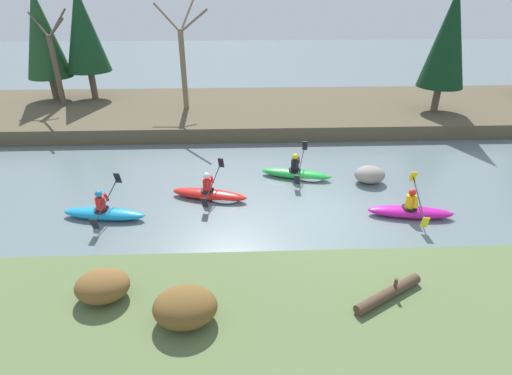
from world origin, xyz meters
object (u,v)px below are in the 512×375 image
(driftwood_log, at_px, (388,294))
(boulder_midstream, at_px, (370,175))
(kayaker_lead, at_px, (411,211))
(kayaker_middle, at_px, (299,173))
(kayaker_far_back, at_px, (104,212))
(kayaker_trailing, at_px, (212,194))

(driftwood_log, bearing_deg, boulder_midstream, 45.76)
(kayaker_lead, relative_size, boulder_midstream, 2.42)
(kayaker_middle, distance_m, driftwood_log, 7.38)
(kayaker_lead, distance_m, kayaker_far_back, 9.92)
(kayaker_middle, bearing_deg, kayaker_trailing, -138.01)
(kayaker_middle, bearing_deg, boulder_midstream, 5.89)
(kayaker_trailing, bearing_deg, kayaker_far_back, -146.28)
(kayaker_trailing, height_order, driftwood_log, kayaker_trailing)
(kayaker_lead, height_order, driftwood_log, kayaker_lead)
(kayaker_middle, relative_size, driftwood_log, 1.55)
(kayaker_lead, bearing_deg, boulder_midstream, 111.99)
(driftwood_log, bearing_deg, kayaker_trailing, 95.98)
(kayaker_lead, bearing_deg, kayaker_trailing, 175.80)
(boulder_midstream, bearing_deg, kayaker_trailing, -169.57)
(kayaker_lead, distance_m, kayaker_middle, 4.44)
(kayaker_far_back, height_order, boulder_midstream, kayaker_far_back)
(driftwood_log, bearing_deg, kayaker_lead, 31.44)
(kayaker_trailing, bearing_deg, kayaker_lead, 2.35)
(kayaker_middle, relative_size, kayaker_trailing, 1.00)
(kayaker_trailing, height_order, boulder_midstream, kayaker_trailing)
(kayaker_far_back, distance_m, boulder_midstream, 9.57)
(kayaker_trailing, distance_m, boulder_midstream, 6.01)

